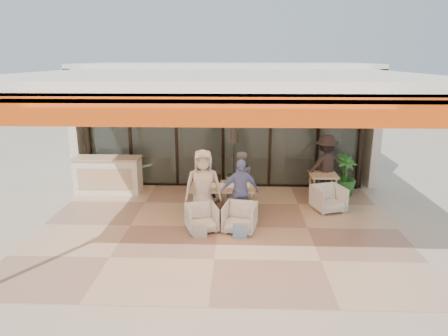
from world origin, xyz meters
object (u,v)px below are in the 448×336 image
object	(u,v)px
dining_table	(222,188)
chair_far_right	(240,190)
diner_periwinkle	(240,191)
chair_far_left	(208,190)
side_table	(323,178)
standing_woman	(325,166)
diner_cream	(203,187)
diner_grey	(240,180)
chair_near_right	(240,216)
chair_near_left	(202,217)
side_chair	(329,197)
potted_palm	(344,175)
host_counter	(108,175)
diner_navy	(206,179)

from	to	relation	value
dining_table	chair_far_right	world-z (taller)	dining_table
diner_periwinkle	chair_far_left	bearing A→B (deg)	104.90
chair_far_left	side_table	xyz separation A→B (m)	(3.04, 0.13, 0.34)
side_table	standing_woman	distance (m)	0.41
diner_cream	diner_grey	bearing A→B (deg)	40.54
chair_far_right	chair_near_right	world-z (taller)	chair_near_right
chair_near_left	side_table	xyz separation A→B (m)	(3.04, 2.03, 0.31)
chair_near_left	standing_woman	bearing A→B (deg)	18.23
diner_periwinkle	side_chair	bearing A→B (deg)	3.53
chair_far_left	side_table	distance (m)	3.06
chair_near_left	side_chair	distance (m)	3.30
diner_cream	side_chair	world-z (taller)	diner_cream
chair_near_left	standing_woman	world-z (taller)	standing_woman
potted_palm	chair_far_left	bearing A→B (deg)	-171.26
chair_far_right	diner_grey	xyz separation A→B (m)	(-0.00, -0.50, 0.43)
diner_periwinkle	side_table	xyz separation A→B (m)	(2.20, 1.53, -0.12)
chair_near_right	diner_grey	distance (m)	1.45
host_counter	diner_periwinkle	xyz separation A→B (m)	(3.69, -1.96, 0.22)
host_counter	potted_palm	world-z (taller)	potted_palm
side_table	host_counter	bearing A→B (deg)	175.86
diner_navy	diner_cream	bearing A→B (deg)	76.77
side_table	side_chair	world-z (taller)	side_table
host_counter	diner_grey	bearing A→B (deg)	-16.04
chair_near_left	diner_grey	size ratio (longest dim) A/B	0.45
dining_table	chair_far_left	xyz separation A→B (m)	(-0.41, 0.94, -0.39)
host_counter	chair_near_right	bearing A→B (deg)	-33.70
side_chair	side_table	bearing A→B (deg)	71.70
dining_table	chair_near_right	xyz separation A→B (m)	(0.43, -0.96, -0.33)
diner_grey	potted_palm	bearing A→B (deg)	-176.56
chair_far_right	side_table	world-z (taller)	side_table
diner_grey	host_counter	bearing A→B (deg)	-33.07
chair_far_left	diner_grey	distance (m)	1.07
chair_far_left	chair_far_right	distance (m)	0.84
diner_cream	side_table	distance (m)	3.41
standing_woman	potted_palm	xyz separation A→B (m)	(0.55, 0.11, -0.28)
chair_far_right	dining_table	bearing A→B (deg)	76.89
diner_navy	standing_woman	bearing A→B (deg)	-176.34
chair_far_right	diner_navy	size ratio (longest dim) A/B	0.41
host_counter	diner_grey	distance (m)	3.84
side_table	side_chair	bearing A→B (deg)	-90.00
chair_near_left	side_table	distance (m)	3.67
chair_near_right	side_chair	bearing A→B (deg)	41.71
dining_table	potted_palm	bearing A→B (deg)	24.70
chair_near_right	standing_woman	xyz separation A→B (m)	(2.32, 2.36, 0.51)
chair_near_left	side_chair	bearing A→B (deg)	4.35
standing_woman	side_chair	bearing A→B (deg)	66.83
diner_navy	standing_woman	size ratio (longest dim) A/B	0.88
diner_navy	side_table	distance (m)	3.11
dining_table	standing_woman	world-z (taller)	standing_woman
diner_periwinkle	side_chair	size ratio (longest dim) A/B	2.09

